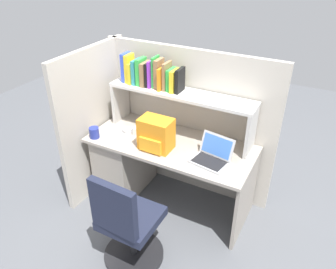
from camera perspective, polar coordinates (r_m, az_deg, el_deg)
name	(u,v)px	position (r m, az deg, el deg)	size (l,w,h in m)	color
ground_plane	(170,201)	(3.61, 0.38, -11.30)	(8.00, 8.00, 0.00)	#595B60
desk	(138,160)	(3.52, -5.24, -4.36)	(1.60, 0.70, 0.73)	#AAA093
cubicle_partition_rear	(187,122)	(3.44, 3.36, 2.15)	(1.84, 0.05, 1.55)	#BCB5A8
cubicle_partition_left	(96,121)	(3.54, -12.27, 2.26)	(0.05, 1.06, 1.55)	#BCB5A8
overhead_hutch	(180,102)	(3.16, 2.14, 5.67)	(1.44, 0.28, 0.45)	beige
reference_books_on_shelf	(151,74)	(3.21, -2.96, 10.36)	(0.63, 0.19, 0.30)	blue
laptop	(212,156)	(2.92, 7.59, -3.69)	(0.35, 0.31, 0.22)	#B7BABF
backpack	(156,135)	(3.02, -2.10, 0.00)	(0.30, 0.23, 0.30)	orange
computer_mouse	(128,130)	(3.37, -6.89, 0.74)	(0.06, 0.10, 0.03)	silver
paper_cup	(136,131)	(3.30, -5.50, 0.58)	(0.08, 0.08, 0.08)	white
snack_canister	(94,133)	(3.31, -12.54, 0.31)	(0.10, 0.10, 0.11)	navy
office_chair	(128,227)	(2.82, -6.94, -15.55)	(0.52, 0.52, 0.93)	black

